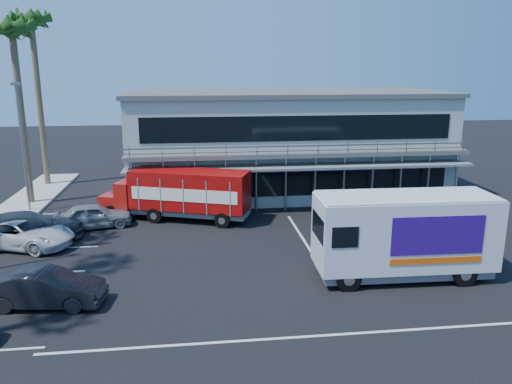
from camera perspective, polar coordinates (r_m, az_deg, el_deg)
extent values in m
plane|color=black|center=(23.19, 2.54, -8.73)|extent=(120.00, 120.00, 0.00)
cube|color=#A0A698|center=(37.07, 3.35, 5.59)|extent=(22.00, 10.00, 7.00)
cube|color=#515454|center=(36.70, 3.43, 11.23)|extent=(22.40, 10.40, 0.30)
cube|color=#515454|center=(31.63, 5.17, 4.25)|extent=(22.00, 1.20, 0.25)
cube|color=gray|center=(31.02, 5.40, 4.99)|extent=(22.00, 0.08, 0.90)
cube|color=slate|center=(31.47, 5.25, 2.90)|extent=(22.00, 1.80, 0.15)
cube|color=black|center=(32.59, 4.88, 0.96)|extent=(20.00, 0.06, 1.60)
cube|color=black|center=(31.96, 5.01, 7.26)|extent=(20.00, 0.06, 1.60)
cylinder|color=brown|center=(35.98, -25.15, 7.24)|extent=(0.44, 0.44, 11.00)
sphere|color=#144816|center=(35.87, -26.13, 16.28)|extent=(1.10, 1.10, 1.10)
cylinder|color=brown|center=(41.29, -23.45, 8.83)|extent=(0.44, 0.44, 12.00)
sphere|color=#144816|center=(41.30, -24.33, 17.40)|extent=(1.10, 1.10, 1.10)
cylinder|color=gray|center=(34.12, -25.09, 4.38)|extent=(0.14, 0.14, 8.00)
cube|color=gray|center=(33.77, -25.81, 11.07)|extent=(0.50, 0.25, 0.18)
cube|color=#A4150D|center=(32.16, -15.83, -1.05)|extent=(1.82, 2.26, 1.05)
cube|color=#A4150D|center=(31.59, -14.36, -0.32)|extent=(1.56, 2.35, 1.83)
cube|color=black|center=(31.47, -14.42, 0.60)|extent=(0.67, 1.76, 0.61)
cube|color=#AD0D0A|center=(29.86, -7.56, 0.29)|extent=(7.30, 4.43, 2.27)
cube|color=slate|center=(30.21, -7.48, -2.20)|extent=(7.19, 4.12, 0.26)
cube|color=white|center=(28.88, -8.31, -0.39)|extent=(6.04, 2.22, 0.74)
cube|color=white|center=(30.88, -6.85, 0.61)|extent=(6.04, 2.22, 0.74)
cylinder|color=black|center=(31.34, -16.19, -2.27)|extent=(0.95, 0.57, 0.91)
cylinder|color=black|center=(32.96, -14.60, -1.36)|extent=(0.95, 0.57, 0.91)
cylinder|color=black|center=(30.11, -11.53, -2.65)|extent=(0.95, 0.57, 0.91)
cylinder|color=black|center=(31.79, -10.12, -1.68)|extent=(0.95, 0.57, 0.91)
cylinder|color=black|center=(28.67, -3.87, -3.24)|extent=(0.95, 0.57, 0.91)
cylinder|color=black|center=(30.43, -2.83, -2.19)|extent=(0.95, 0.57, 0.91)
cube|color=silver|center=(22.49, 16.60, -4.30)|extent=(7.68, 2.79, 3.05)
cube|color=slate|center=(23.06, 16.30, -8.28)|extent=(7.36, 2.52, 0.38)
cube|color=black|center=(21.26, 7.14, -3.94)|extent=(0.11, 2.14, 1.03)
cube|color=silver|center=(22.06, 16.88, -0.46)|extent=(7.52, 2.73, 0.09)
cube|color=#2F0C73|center=(21.63, 20.09, -4.71)|extent=(3.92, 0.12, 1.63)
cube|color=#2F0C73|center=(23.91, 17.39, -2.71)|extent=(3.92, 0.12, 1.63)
cube|color=#F2590C|center=(21.98, 19.85, -7.40)|extent=(3.92, 0.11, 0.27)
cylinder|color=black|center=(21.16, 10.54, -9.75)|extent=(1.05, 0.30, 1.04)
cylinder|color=black|center=(23.21, 8.96, -7.48)|extent=(1.05, 0.30, 1.04)
cylinder|color=black|center=(23.02, 22.74, -8.65)|extent=(1.05, 0.30, 1.04)
cylinder|color=black|center=(24.91, 20.25, -6.68)|extent=(1.05, 0.30, 1.04)
imported|color=black|center=(21.15, -22.91, -10.09)|extent=(4.57, 2.04, 1.46)
imported|color=silver|center=(28.20, -25.10, -4.31)|extent=(5.75, 4.09, 1.46)
imported|color=#282E36|center=(28.88, -24.66, -3.68)|extent=(6.01, 3.95, 1.62)
imported|color=gray|center=(30.02, -18.05, -2.59)|extent=(4.50, 2.64, 1.44)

